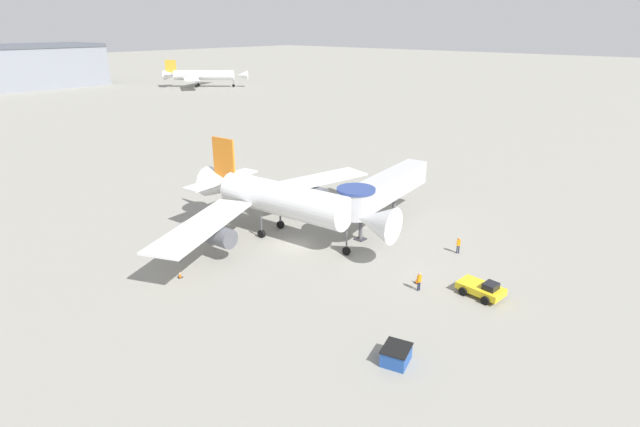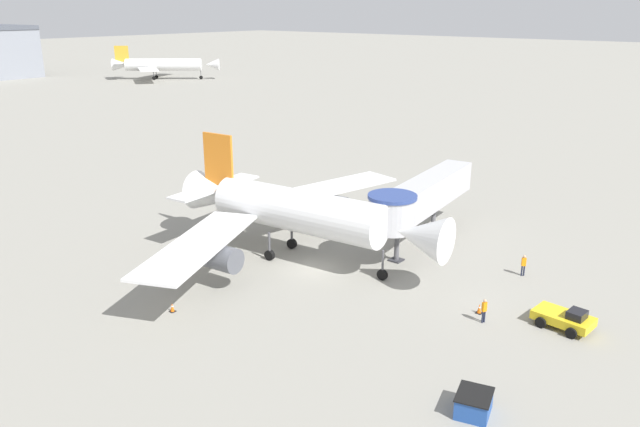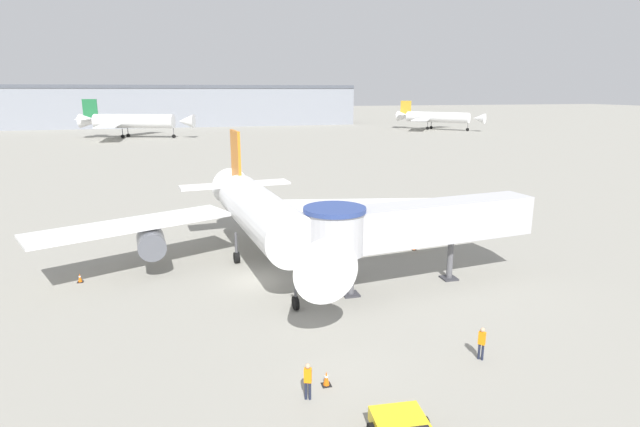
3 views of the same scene
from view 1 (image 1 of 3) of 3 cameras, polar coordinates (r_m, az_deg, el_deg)
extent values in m
plane|color=gray|center=(54.04, -2.93, -3.61)|extent=(800.00, 800.00, 0.00)
cylinder|color=white|center=(54.57, -4.16, 1.59)|extent=(5.34, 16.09, 3.68)
cone|color=white|center=(48.54, 6.31, -0.97)|extent=(4.09, 4.42, 3.68)
cone|color=white|center=(60.56, -10.91, 3.22)|extent=(4.25, 5.88, 3.68)
cube|color=white|center=(50.44, -13.34, -1.36)|extent=(15.27, 9.80, 0.22)
cube|color=white|center=(63.39, -0.79, 3.78)|extent=(15.43, 7.04, 0.22)
cube|color=orange|center=(59.47, -10.94, 6.22)|extent=(0.59, 3.30, 4.79)
cube|color=white|center=(60.57, -11.14, 3.84)|extent=(10.33, 3.38, 0.18)
cylinder|color=#565960|center=(50.94, -11.48, -2.52)|extent=(2.37, 3.49, 2.03)
cylinder|color=#565960|center=(62.29, -0.68, 2.25)|extent=(2.37, 3.49, 2.03)
cylinder|color=#4C4C51|center=(51.16, 3.05, -3.22)|extent=(0.18, 0.18, 2.12)
cylinder|color=black|center=(51.59, 3.03, -4.30)|extent=(0.35, 0.92, 0.90)
cylinder|color=#4C4C51|center=(55.63, -6.74, -1.31)|extent=(0.22, 0.22, 2.12)
cylinder|color=black|center=(56.04, -6.69, -2.31)|extent=(0.49, 0.94, 0.90)
cylinder|color=#4C4C51|center=(57.95, -4.56, -0.31)|extent=(0.22, 0.22, 2.12)
cylinder|color=black|center=(58.33, -4.53, -1.28)|extent=(0.49, 0.94, 0.90)
cube|color=#B7B7BC|center=(59.30, 7.93, 3.20)|extent=(15.72, 4.46, 2.80)
cylinder|color=#B7B7BC|center=(52.81, 4.10, 1.13)|extent=(3.90, 3.90, 2.80)
cylinder|color=navy|center=(52.31, 4.14, 2.73)|extent=(4.10, 4.10, 0.30)
cylinder|color=#56565B|center=(54.88, 4.68, -1.45)|extent=(0.44, 0.44, 3.18)
cube|color=#333338|center=(55.48, 4.63, -2.92)|extent=(1.10, 1.10, 0.12)
cylinder|color=#56565B|center=(61.57, 8.45, 0.90)|extent=(0.44, 0.44, 3.18)
cube|color=#333338|center=(62.11, 8.38, -0.43)|extent=(1.10, 1.10, 0.12)
cube|color=yellow|center=(46.27, 17.90, -8.16)|extent=(2.41, 4.03, 0.61)
cube|color=black|center=(45.67, 18.94, -7.86)|extent=(1.34, 1.19, 0.55)
cylinder|color=black|center=(45.16, 18.37, -9.42)|extent=(0.40, 0.79, 0.76)
cylinder|color=black|center=(46.87, 19.65, -8.42)|extent=(0.40, 0.79, 0.76)
cylinder|color=black|center=(46.01, 16.04, -8.56)|extent=(0.40, 0.79, 0.76)
cylinder|color=black|center=(47.68, 17.38, -7.62)|extent=(0.40, 0.79, 0.76)
cube|color=#234C9E|center=(36.74, 8.69, -15.73)|extent=(2.44, 2.23, 1.15)
cube|color=black|center=(36.38, 8.74, -14.96)|extent=(2.59, 2.36, 0.08)
cube|color=black|center=(49.11, -15.68, -7.04)|extent=(0.41, 0.41, 0.04)
cone|color=orange|center=(48.95, -15.72, -6.68)|extent=(0.28, 0.28, 0.64)
cylinder|color=white|center=(48.92, -15.73, -6.60)|extent=(0.15, 0.15, 0.08)
cube|color=black|center=(47.22, 11.00, -7.78)|extent=(0.44, 0.44, 0.04)
cone|color=orange|center=(47.04, 11.03, -7.39)|extent=(0.30, 0.30, 0.69)
cylinder|color=white|center=(47.01, 11.04, -7.30)|extent=(0.17, 0.17, 0.08)
cube|color=black|center=(66.29, 3.55, 1.10)|extent=(0.41, 0.41, 0.04)
cone|color=orange|center=(66.17, 3.56, 1.38)|extent=(0.28, 0.28, 0.64)
cylinder|color=white|center=(66.15, 3.56, 1.44)|extent=(0.16, 0.16, 0.08)
cylinder|color=#1E2338|center=(53.87, 15.58, -3.97)|extent=(0.13, 0.13, 0.87)
cylinder|color=#1E2338|center=(53.83, 15.39, -3.97)|extent=(0.13, 0.13, 0.87)
cube|color=orange|center=(53.53, 15.56, -3.21)|extent=(0.38, 0.39, 0.69)
sphere|color=tan|center=(53.35, 15.61, -2.75)|extent=(0.24, 0.24, 0.24)
cylinder|color=#1E2338|center=(45.76, 11.13, -8.18)|extent=(0.13, 0.13, 0.87)
cylinder|color=#1E2338|center=(45.86, 11.31, -8.12)|extent=(0.13, 0.13, 0.87)
cube|color=orange|center=(45.45, 11.29, -7.29)|extent=(0.39, 0.31, 0.69)
sphere|color=tan|center=(45.23, 11.33, -6.78)|extent=(0.24, 0.24, 0.24)
cylinder|color=white|center=(200.78, -13.13, 15.14)|extent=(17.39, 19.58, 3.57)
cone|color=white|center=(197.79, -8.84, 15.35)|extent=(5.27, 5.31, 3.57)
cone|color=white|center=(204.15, -16.68, 14.91)|extent=(6.20, 6.40, 3.57)
cube|color=white|center=(193.54, -14.50, 14.65)|extent=(11.15, 13.72, 0.22)
cube|color=white|center=(209.47, -13.31, 15.17)|extent=(13.93, 9.66, 0.22)
cube|color=gold|center=(203.81, -16.70, 15.81)|extent=(2.87, 3.32, 4.65)
cube|color=white|center=(204.17, -16.77, 15.08)|extent=(8.60, 7.92, 0.18)
cylinder|color=#4C4C51|center=(198.71, -9.87, 14.50)|extent=(0.18, 0.18, 2.06)
cylinder|color=black|center=(198.82, -9.85, 14.20)|extent=(0.91, 1.01, 1.10)
cylinder|color=#4C4C51|center=(200.20, -13.99, 14.25)|extent=(0.22, 0.22, 2.06)
cylinder|color=black|center=(200.30, -13.96, 13.96)|extent=(1.02, 1.10, 1.10)
cylinder|color=#4C4C51|center=(203.29, -13.76, 14.36)|extent=(0.22, 0.22, 2.06)
cylinder|color=black|center=(203.40, -13.73, 14.07)|extent=(1.02, 1.10, 1.10)
camera|label=2|loc=(4.32, -72.75, -12.80)|focal=35.00mm
camera|label=3|loc=(31.86, 39.60, 0.10)|focal=28.00mm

